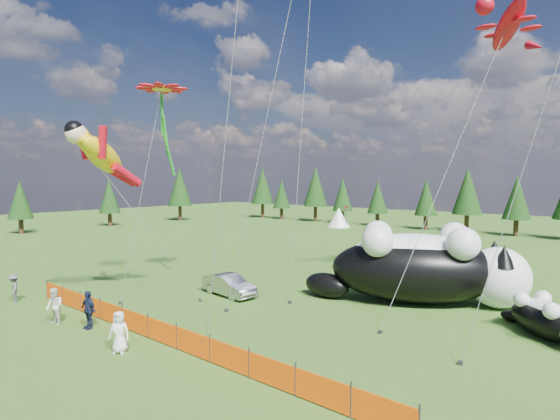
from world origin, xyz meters
The scene contains 15 objects.
ground centered at (0.00, 0.00, 0.00)m, with size 160.00×160.00×0.00m, color #153A0A.
safety_fence centered at (0.00, -3.00, 0.50)m, with size 22.06×0.06×1.10m.
tree_line centered at (0.00, 45.00, 4.00)m, with size 90.00×4.00×8.00m, color black, non-canonical shape.
cat_large centered at (6.18, 9.82, 2.09)m, with size 11.39×7.91×4.41m.
cat_small centered at (12.39, 7.89, 0.86)m, with size 4.12×3.84×1.81m.
car centered at (-3.31, 4.09, 0.62)m, with size 1.31×3.77×1.24m, color #AAABAF.
spectator_b centered at (-5.91, -4.77, 0.87)m, with size 0.85×0.50×1.74m, color white.
spectator_c centered at (-4.16, -4.02, 0.88)m, with size 1.03×0.53×1.76m, color #141D37.
spectator_d centered at (-11.45, -4.57, 0.81)m, with size 1.04×0.54×1.62m, color #545458.
spectator_e centered at (-0.50, -4.63, 0.83)m, with size 0.81×0.53×1.66m, color white.
superhero_kite centered at (-7.01, -1.55, 8.08)m, with size 6.20×6.57×10.66m.
gecko_kite centered at (8.95, 14.35, 15.58)m, with size 5.99×14.18×18.82m.
flower_kite centered at (-6.93, 2.18, 12.03)m, with size 4.01×5.26×12.48m.
diamond_kite_c centered at (2.47, -0.91, 13.72)m, with size 1.75×1.22×15.33m.
diamond_kite_d centered at (-1.69, 9.80, 17.66)m, with size 2.79×5.68×19.96m.
Camera 1 is at (15.06, -13.59, 6.83)m, focal length 28.00 mm.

